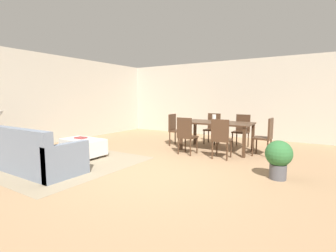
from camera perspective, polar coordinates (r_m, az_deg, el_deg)
The scene contains 16 objects.
ground_plane at distance 4.65m, azimuth -2.97°, elevation -10.89°, with size 10.80×10.80×0.00m, color #9E7A56.
wall_back at distance 8.99m, azimuth 15.74°, elevation 6.10°, with size 9.00×0.12×2.70m, color #BCB2A0.
wall_left at distance 8.17m, azimuth -27.69°, elevation 5.55°, with size 0.12×11.00×2.70m, color #BCB2A0.
area_rug at distance 5.86m, azimuth -23.65°, elevation -7.71°, with size 3.00×2.80×0.01m, color gray.
couch at distance 5.45m, azimuth -29.39°, elevation -5.94°, with size 2.23×0.86×0.86m.
ottoman_table at distance 6.16m, azimuth -19.20°, elevation -4.55°, with size 1.03×0.59×0.42m.
dining_table at distance 6.57m, azimuth 11.34°, elevation 0.20°, with size 1.80×0.98×0.76m.
dining_chair_near_left at distance 5.99m, azimuth 4.27°, elevation -1.82°, with size 0.42×0.42×0.92m.
dining_chair_near_right at distance 5.66m, azimuth 12.29°, elevation -2.44°, with size 0.42×0.42×0.92m.
dining_chair_far_left at distance 7.54m, azimuth 10.43°, elevation -0.15°, with size 0.40×0.40×0.92m.
dining_chair_far_right at distance 7.24m, azimuth 16.87°, elevation -0.61°, with size 0.42×0.42×0.92m.
dining_chair_head_east at distance 6.26m, azimuth 21.95°, elevation -1.91°, with size 0.42×0.42×0.92m.
dining_chair_head_west at distance 7.13m, azimuth 1.67°, elevation -0.43°, with size 0.42×0.42×0.92m.
vase_centerpiece at distance 6.57m, azimuth 10.72°, elevation 1.81°, with size 0.10×0.10×0.20m, color silver.
book_on_ottoman at distance 6.22m, azimuth -19.76°, elevation -2.61°, with size 0.26×0.20×0.03m, color maroon.
potted_plant at distance 4.61m, azimuth 24.46°, elevation -6.58°, with size 0.45×0.45×0.68m.
Camera 1 is at (2.56, -3.62, 1.40)m, focal length 26.06 mm.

